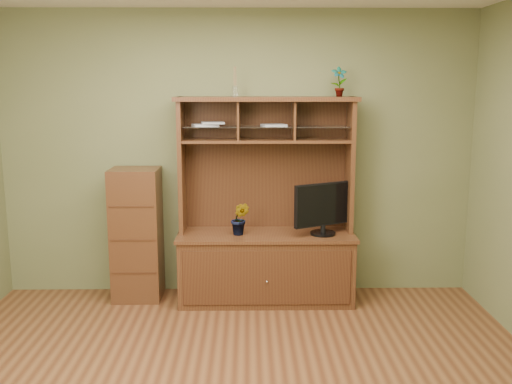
{
  "coord_description": "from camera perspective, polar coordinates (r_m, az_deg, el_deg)",
  "views": [
    {
      "loc": [
        0.1,
        -3.43,
        2.0
      ],
      "look_at": [
        0.16,
        1.2,
        1.13
      ],
      "focal_mm": 40.0,
      "sensor_mm": 36.0,
      "label": 1
    }
  ],
  "objects": [
    {
      "name": "room",
      "position": [
        3.49,
        -2.42,
        -0.15
      ],
      "size": [
        4.54,
        4.04,
        2.74
      ],
      "color": "#4F2A16",
      "rests_on": "ground"
    },
    {
      "name": "media_hutch",
      "position": [
        5.37,
        0.99,
        -5.38
      ],
      "size": [
        1.66,
        0.61,
        1.9
      ],
      "color": "#3F1D12",
      "rests_on": "room"
    },
    {
      "name": "monitor",
      "position": [
        5.23,
        6.76,
        -1.56
      ],
      "size": [
        0.56,
        0.32,
        0.48
      ],
      "rotation": [
        0.0,
        0.0,
        0.48
      ],
      "color": "black",
      "rests_on": "media_hutch"
    },
    {
      "name": "orchid_plant",
      "position": [
        5.21,
        -1.61,
        -2.68
      ],
      "size": [
        0.19,
        0.17,
        0.3
      ],
      "primitive_type": "imported",
      "rotation": [
        0.0,
        0.0,
        -0.23
      ],
      "color": "#25541D",
      "rests_on": "media_hutch"
    },
    {
      "name": "top_plant",
      "position": [
        5.3,
        8.31,
        10.88
      ],
      "size": [
        0.15,
        0.1,
        0.27
      ],
      "primitive_type": "imported",
      "rotation": [
        0.0,
        0.0,
        0.06
      ],
      "color": "#365F21",
      "rests_on": "media_hutch"
    },
    {
      "name": "reed_diffuser",
      "position": [
        5.23,
        -2.12,
        10.66
      ],
      "size": [
        0.05,
        0.05,
        0.27
      ],
      "color": "silver",
      "rests_on": "media_hutch"
    },
    {
      "name": "magazines",
      "position": [
        5.25,
        -2.64,
        6.77
      ],
      "size": [
        0.88,
        0.22,
        0.04
      ],
      "color": "#A8A8AD",
      "rests_on": "media_hutch"
    },
    {
      "name": "side_cabinet",
      "position": [
        5.49,
        -11.83,
        -4.16
      ],
      "size": [
        0.45,
        0.41,
        1.25
      ],
      "color": "#3F1D12",
      "rests_on": "room"
    }
  ]
}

